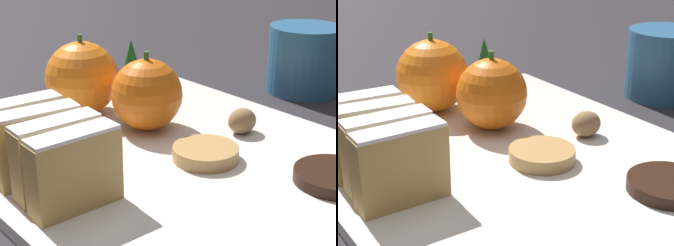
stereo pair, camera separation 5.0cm
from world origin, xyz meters
TOP-DOWN VIEW (x-y plane):
  - ground_plane at (0.00, 0.00)m, footprint 6.00×6.00m
  - serving_platter at (0.00, 0.00)m, footprint 0.33×0.39m
  - stollen_slice_front at (-0.12, -0.03)m, footprint 0.07×0.02m
  - stollen_slice_second at (-0.11, 0.00)m, footprint 0.07×0.03m
  - stollen_slice_third at (-0.11, 0.03)m, footprint 0.07×0.03m
  - stollen_slice_fourth at (-0.11, 0.06)m, footprint 0.07×0.03m
  - orange_near at (0.02, 0.06)m, footprint 0.07×0.07m
  - orange_far at (-0.00, 0.14)m, footprint 0.08×0.08m
  - walnut at (0.09, -0.01)m, footprint 0.03×0.03m
  - chocolate_cookie at (0.07, -0.13)m, footprint 0.07×0.07m
  - gingerbread_cookie at (0.02, -0.03)m, footprint 0.06×0.06m
  - evergreen_sprig at (0.07, 0.15)m, footprint 0.04×0.04m
  - coffee_mug at (0.27, 0.05)m, footprint 0.12×0.09m

SIDE VIEW (x-z plane):
  - ground_plane at x=0.00m, z-range 0.00..0.00m
  - serving_platter at x=0.00m, z-range 0.00..0.01m
  - chocolate_cookie at x=0.07m, z-range 0.01..0.02m
  - gingerbread_cookie at x=0.02m, z-range 0.01..0.02m
  - walnut at x=0.09m, z-range 0.01..0.04m
  - coffee_mug at x=0.27m, z-range 0.00..0.08m
  - stollen_slice_front at x=-0.12m, z-range 0.01..0.07m
  - stollen_slice_second at x=-0.11m, z-range 0.01..0.07m
  - stollen_slice_third at x=-0.11m, z-range 0.01..0.07m
  - stollen_slice_fourth at x=-0.11m, z-range 0.01..0.07m
  - evergreen_sprig at x=0.07m, z-range 0.01..0.08m
  - orange_near at x=0.02m, z-range 0.01..0.09m
  - orange_far at x=0.00m, z-range 0.01..0.09m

